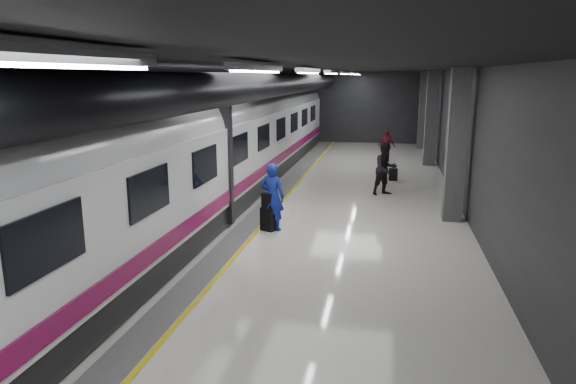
{
  "coord_description": "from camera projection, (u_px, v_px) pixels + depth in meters",
  "views": [
    {
      "loc": [
        2.58,
        -13.7,
        4.28
      ],
      "look_at": [
        0.16,
        -1.38,
        1.42
      ],
      "focal_mm": 32.0,
      "sensor_mm": 36.0,
      "label": 1
    }
  ],
  "objects": [
    {
      "name": "train",
      "position": [
        181.0,
        154.0,
        14.69
      ],
      "size": [
        3.05,
        38.0,
        4.05
      ],
      "color": "black",
      "rests_on": "ground"
    },
    {
      "name": "platform_hall",
      "position": [
        289.0,
        102.0,
        14.72
      ],
      "size": [
        10.02,
        40.02,
        4.51
      ],
      "color": "black",
      "rests_on": "ground"
    },
    {
      "name": "shoulder_bag",
      "position": [
        267.0,
        200.0,
        14.33
      ],
      "size": [
        0.35,
        0.26,
        0.41
      ],
      "primitive_type": "cube",
      "rotation": [
        0.0,
        0.0,
        -0.33
      ],
      "color": "black",
      "rests_on": "suitcase_main"
    },
    {
      "name": "traveler_far_b",
      "position": [
        386.0,
        146.0,
        25.93
      ],
      "size": [
        1.01,
        0.79,
        1.6
      ],
      "primitive_type": "imported",
      "rotation": [
        0.0,
        0.0,
        -0.49
      ],
      "color": "maroon",
      "rests_on": "ground"
    },
    {
      "name": "traveler_main",
      "position": [
        272.0,
        197.0,
        14.36
      ],
      "size": [
        0.75,
        0.54,
        1.92
      ],
      "primitive_type": "imported",
      "rotation": [
        0.0,
        0.0,
        3.02
      ],
      "color": "#191BBC",
      "rests_on": "ground"
    },
    {
      "name": "suitcase_far",
      "position": [
        393.0,
        174.0,
        21.37
      ],
      "size": [
        0.37,
        0.26,
        0.51
      ],
      "primitive_type": "cube",
      "rotation": [
        0.0,
        0.0,
        0.11
      ],
      "color": "black",
      "rests_on": "ground"
    },
    {
      "name": "ground",
      "position": [
        292.0,
        230.0,
        14.54
      ],
      "size": [
        40.0,
        40.0,
        0.0
      ],
      "primitive_type": "plane",
      "color": "silver",
      "rests_on": "ground"
    },
    {
      "name": "suitcase_main",
      "position": [
        268.0,
        219.0,
        14.44
      ],
      "size": [
        0.48,
        0.4,
        0.66
      ],
      "primitive_type": "cube",
      "rotation": [
        0.0,
        0.0,
        -0.43
      ],
      "color": "black",
      "rests_on": "ground"
    },
    {
      "name": "traveler_far_a",
      "position": [
        386.0,
        169.0,
        18.64
      ],
      "size": [
        1.19,
        1.14,
        1.94
      ],
      "primitive_type": "imported",
      "rotation": [
        0.0,
        0.0,
        0.62
      ],
      "color": "black",
      "rests_on": "ground"
    }
  ]
}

